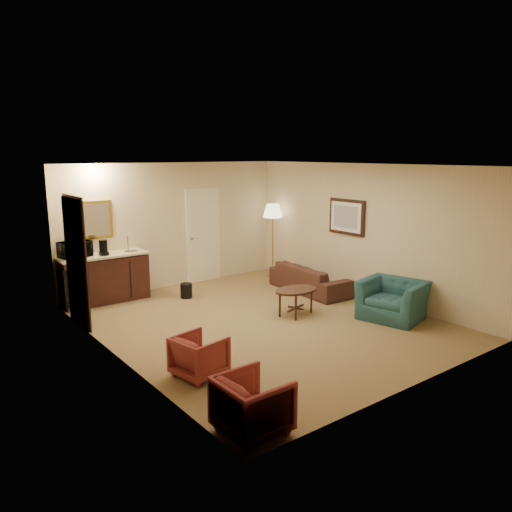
# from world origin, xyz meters

# --- Properties ---
(ground) EXTENTS (6.00, 6.00, 0.00)m
(ground) POSITION_xyz_m (0.00, 0.00, 0.00)
(ground) COLOR olive
(ground) RESTS_ON ground
(room_walls) EXTENTS (5.02, 6.01, 2.61)m
(room_walls) POSITION_xyz_m (-0.10, 0.77, 1.72)
(room_walls) COLOR beige
(room_walls) RESTS_ON ground
(wetbar_cabinet) EXTENTS (1.64, 0.58, 0.92)m
(wetbar_cabinet) POSITION_xyz_m (-1.65, 2.72, 0.46)
(wetbar_cabinet) COLOR #381611
(wetbar_cabinet) RESTS_ON ground
(sofa) EXTENTS (0.67, 1.90, 0.73)m
(sofa) POSITION_xyz_m (1.95, 0.87, 0.37)
(sofa) COLOR black
(sofa) RESTS_ON ground
(teal_armchair) EXTENTS (0.89, 1.15, 0.90)m
(teal_armchair) POSITION_xyz_m (1.90, -1.23, 0.45)
(teal_armchair) COLOR #224D55
(teal_armchair) RESTS_ON ground
(rose_chair_near) EXTENTS (0.64, 0.67, 0.59)m
(rose_chair_near) POSITION_xyz_m (-1.90, -1.18, 0.30)
(rose_chair_near) COLOR maroon
(rose_chair_near) RESTS_ON ground
(rose_chair_far) EXTENTS (0.62, 0.66, 0.67)m
(rose_chair_far) POSITION_xyz_m (-2.15, -2.64, 0.34)
(rose_chair_far) COLOR maroon
(rose_chair_far) RESTS_ON ground
(coffee_table) EXTENTS (0.94, 0.76, 0.47)m
(coffee_table) POSITION_xyz_m (0.72, -0.08, 0.23)
(coffee_table) COLOR black
(coffee_table) RESTS_ON ground
(floor_lamp) EXTENTS (0.51, 0.51, 1.67)m
(floor_lamp) POSITION_xyz_m (2.20, 2.40, 0.83)
(floor_lamp) COLOR #BC8A3E
(floor_lamp) RESTS_ON ground
(waste_bin) EXTENTS (0.27, 0.27, 0.29)m
(waste_bin) POSITION_xyz_m (-0.30, 2.00, 0.14)
(waste_bin) COLOR black
(waste_bin) RESTS_ON ground
(microwave) EXTENTS (0.59, 0.41, 0.36)m
(microwave) POSITION_xyz_m (-2.15, 2.77, 1.10)
(microwave) COLOR black
(microwave) RESTS_ON wetbar_cabinet
(coffee_maker) EXTENTS (0.17, 0.17, 0.29)m
(coffee_maker) POSITION_xyz_m (-1.67, 2.64, 1.07)
(coffee_maker) COLOR black
(coffee_maker) RESTS_ON wetbar_cabinet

